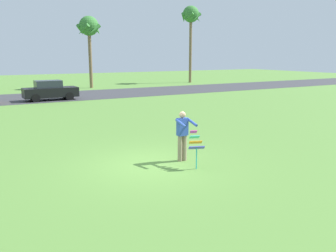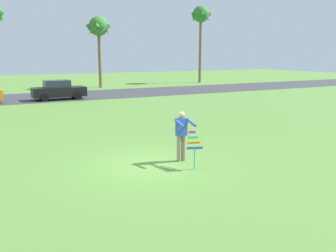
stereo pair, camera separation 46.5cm
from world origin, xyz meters
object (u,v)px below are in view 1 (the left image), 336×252
person_kite_flyer (183,134)px  parked_car_black (50,91)px  kite_held (196,144)px  palm_tree_centre_far (89,29)px  palm_tree_far_left (191,18)px

person_kite_flyer → parked_car_black: 19.44m
kite_held → palm_tree_centre_far: palm_tree_centre_far is taller
palm_tree_centre_far → parked_car_black: bearing=-124.6°
person_kite_flyer → parked_car_black: (-0.59, 19.43, -0.18)m
kite_held → palm_tree_centre_far: size_ratio=0.15×
kite_held → palm_tree_centre_far: (5.62, 29.24, 5.58)m
palm_tree_centre_far → kite_held: bearing=-100.9°
person_kite_flyer → kite_held: 0.83m
person_kite_flyer → palm_tree_centre_far: 29.48m
person_kite_flyer → palm_tree_far_left: bearing=56.7°
kite_held → palm_tree_far_left: bearing=57.4°
person_kite_flyer → parked_car_black: bearing=91.7°
parked_car_black → palm_tree_far_left: palm_tree_far_left is taller
parked_car_black → kite_held: bearing=-88.4°
kite_held → parked_car_black: 20.25m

